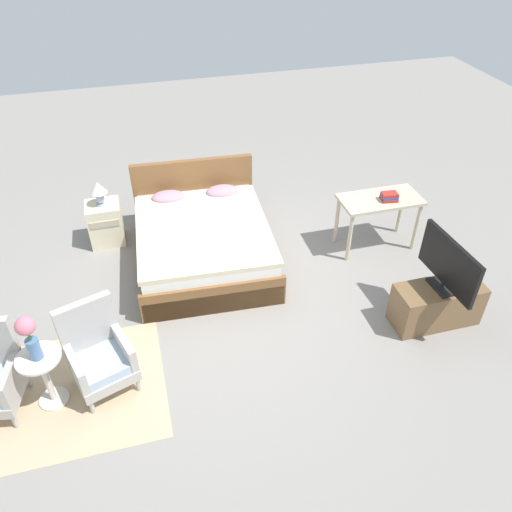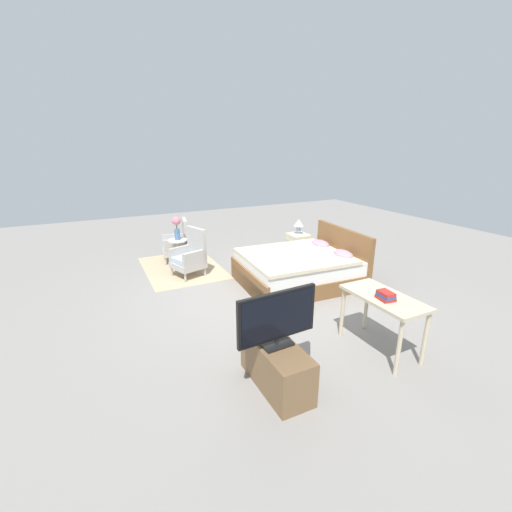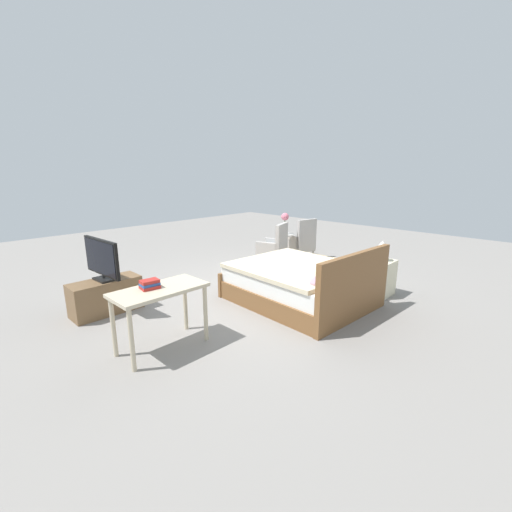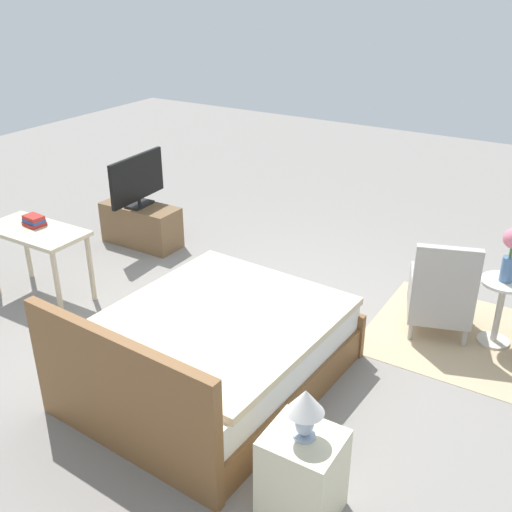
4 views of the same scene
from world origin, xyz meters
name	(u,v)px [view 4 (image 4 of 4)]	position (x,y,z in m)	size (l,w,h in m)	color
ground_plane	(251,326)	(0.00, 0.00, 0.00)	(16.00, 16.00, 0.00)	gray
floor_rug	(491,344)	(-1.98, -0.84, 0.00)	(2.10, 1.50, 0.01)	tan
bed	(210,353)	(-0.19, 0.91, 0.30)	(1.76, 2.12, 0.96)	brown
armchair_by_window_right	(441,296)	(-1.50, -0.79, 0.38)	(0.69, 0.69, 0.92)	#ADA8A3
side_table	(500,304)	(-1.98, -0.90, 0.39)	(0.40, 0.40, 0.62)	beige
flower_vase	(512,249)	(-1.98, -0.90, 0.91)	(0.17, 0.17, 0.48)	#4C709E
nightstand	(302,475)	(-1.38, 1.63, 0.29)	(0.44, 0.41, 0.59)	beige
table_lamp	(305,407)	(-1.38, 1.63, 0.80)	(0.22, 0.22, 0.33)	#9EADC6
tv_stand	(141,225)	(2.09, -0.89, 0.25)	(0.96, 0.40, 0.49)	brown
tv_flatscreen	(137,180)	(2.09, -0.89, 0.81)	(0.22, 0.90, 0.60)	black
vanity_desk	(37,239)	(2.07, 0.61, 0.63)	(1.04, 0.52, 0.74)	beige
book_stack	(34,221)	(2.15, 0.54, 0.78)	(0.22, 0.18, 0.10)	#AD2823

